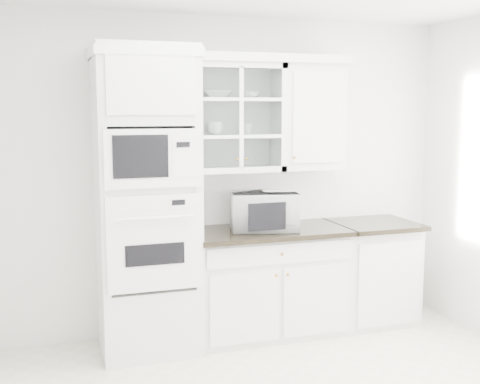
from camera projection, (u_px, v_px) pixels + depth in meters
name	position (u px, v px, depth m)	size (l,w,h in m)	color
room_shell	(284.00, 131.00, 3.92)	(4.00, 3.50, 2.70)	white
oven_column	(147.00, 202.00, 4.70)	(0.76, 0.68, 2.40)	silver
base_cabinet_run	(268.00, 281.00, 5.15)	(1.32, 0.67, 0.92)	silver
extra_base_cabinet	(371.00, 271.00, 5.45)	(0.72, 0.67, 0.92)	silver
upper_cabinet_glass	(235.00, 118.00, 5.01)	(0.80, 0.33, 0.90)	silver
upper_cabinet_solid	(309.00, 117.00, 5.21)	(0.55, 0.33, 0.90)	silver
crown_molding	(224.00, 58.00, 4.89)	(2.14, 0.38, 0.07)	white
countertop_microwave	(264.00, 210.00, 5.03)	(0.55, 0.45, 0.32)	white
bowl_a	(217.00, 94.00, 4.92)	(0.25, 0.25, 0.06)	white
bowl_b	(249.00, 95.00, 5.02)	(0.17, 0.17, 0.05)	white
cup_a	(215.00, 128.00, 4.97)	(0.14, 0.14, 0.11)	white
cup_b	(247.00, 129.00, 5.07)	(0.10, 0.10, 0.10)	white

